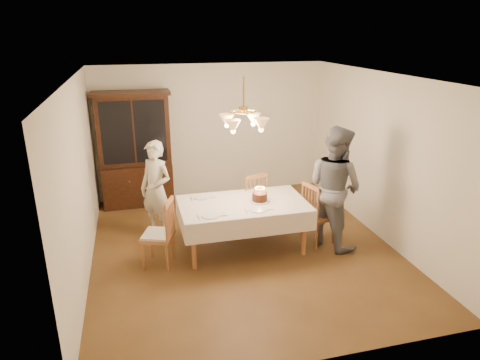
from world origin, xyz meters
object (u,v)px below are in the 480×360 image
object	(u,v)px
chair_far_side	(251,203)
elderly_woman	(156,190)
china_hutch	(135,152)
dining_table	(243,207)
birthday_cake	(260,197)

from	to	relation	value
chair_far_side	elderly_woman	distance (m)	1.59
china_hutch	dining_table	bearing A→B (deg)	-56.40
elderly_woman	chair_far_side	bearing A→B (deg)	41.41
dining_table	chair_far_side	xyz separation A→B (m)	(0.32, 0.70, -0.24)
chair_far_side	elderly_woman	bearing A→B (deg)	177.10
elderly_woman	birthday_cake	bearing A→B (deg)	16.61
dining_table	china_hutch	distance (m)	2.73
china_hutch	elderly_woman	world-z (taller)	china_hutch
china_hutch	chair_far_side	size ratio (longest dim) A/B	2.16
dining_table	china_hutch	xyz separation A→B (m)	(-1.50, 2.25, 0.36)
dining_table	birthday_cake	size ratio (longest dim) A/B	6.33
china_hutch	birthday_cake	bearing A→B (deg)	-52.19
dining_table	birthday_cake	xyz separation A→B (m)	(0.25, -0.00, 0.14)
dining_table	chair_far_side	world-z (taller)	chair_far_side
elderly_woman	dining_table	bearing A→B (deg)	12.07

